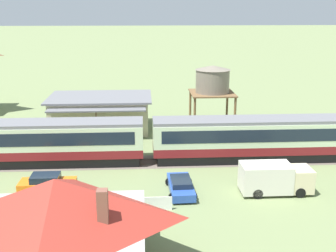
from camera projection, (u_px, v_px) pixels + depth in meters
name	position (u px, v px, depth m)	size (l,w,h in m)	color
ground_plane	(277.00, 157.00, 41.19)	(600.00, 600.00, 0.00)	#707F51
passenger_train	(252.00, 137.00, 39.94)	(56.83, 3.21, 4.13)	maroon
railway_track	(235.00, 160.00, 40.48)	(98.44, 3.60, 0.04)	#665B51
station_building	(101.00, 113.00, 49.98)	(12.02, 8.99, 4.06)	beige
water_tower	(212.00, 81.00, 50.41)	(5.24, 5.24, 7.50)	brown
cottage_red_roof	(57.00, 221.00, 23.35)	(10.46, 8.46, 5.28)	#9E9E99
picket_fence_front	(0.00, 208.00, 29.72)	(24.47, 0.06, 1.05)	white
parked_car_orange	(47.00, 183.00, 33.56)	(4.44, 1.83, 1.38)	orange
parked_car_blue	(181.00, 186.00, 33.26)	(2.31, 4.66, 1.20)	#284CA8
delivery_truck_cream	(274.00, 178.00, 33.04)	(5.59, 2.21, 2.41)	beige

